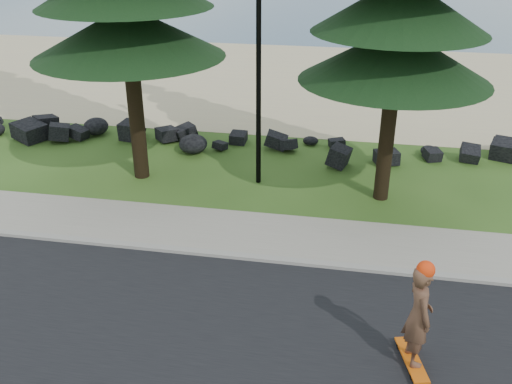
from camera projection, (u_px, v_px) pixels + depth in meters
The scene contains 8 objects.
ground at pixel (236, 237), 13.85m from camera, with size 160.00×160.00×0.00m, color #2E5119.
road at pixel (181, 368), 9.88m from camera, with size 160.00×7.00×0.02m, color black.
kerb at pixel (227, 255), 13.03m from camera, with size 160.00×0.20×0.10m, color #A09A90.
sidewalk at pixel (237, 232), 14.01m from camera, with size 160.00×2.00×0.08m, color gray.
beach_sand at pixel (300, 80), 26.64m from camera, with size 160.00×15.00×0.01m, color beige.
seawall_boulders at pixel (271, 151), 18.79m from camera, with size 60.00×2.40×1.10m, color black, non-canonical shape.
lamp_post at pixel (259, 39), 14.84m from camera, with size 0.25×0.14×8.14m.
skateboarder at pixel (418, 316), 9.50m from camera, with size 0.61×1.17×2.11m.
Camera 1 is at (2.61, -11.65, 7.12)m, focal length 40.00 mm.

